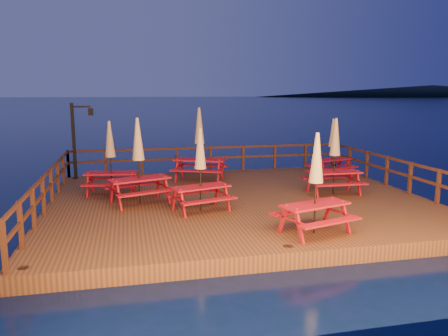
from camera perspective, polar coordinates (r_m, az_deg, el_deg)
The scene contains 13 objects.
ground at distance 14.45m, azimuth 1.84°, elevation -5.48°, with size 500.00×500.00×0.00m, color #051331.
deck at distance 14.40m, azimuth 1.85°, elevation -4.72°, with size 12.00×10.00×0.40m, color #482C17.
deck_piles at distance 14.54m, azimuth 1.84°, elevation -6.62°, with size 11.44×9.44×1.40m.
railing at distance 15.88m, azimuth 0.28°, elevation 0.25°, with size 11.80×9.75×1.10m.
lamp_post at distance 18.21m, azimuth -18.58°, elevation 4.27°, with size 0.85×0.18×3.00m.
headland_right at distance 307.90m, azimuth 25.56°, elevation 9.09°, with size 230.40×86.40×7.00m, color black.
picnic_table_0 at distance 15.17m, azimuth -14.61°, elevation 1.47°, with size 1.93×1.67×2.48m.
picnic_table_1 at distance 13.67m, azimuth -11.11°, elevation 1.09°, with size 2.26×2.06×2.67m.
picnic_table_2 at distance 18.37m, azimuth 13.98°, elevation 2.75°, with size 1.95×1.75×2.36m.
picnic_table_3 at distance 12.63m, azimuth -3.11°, elevation -0.02°, with size 2.04×1.83×2.44m.
picnic_table_4 at distance 10.82m, azimuth 11.90°, elevation -1.78°, with size 2.08×1.87×2.50m.
picnic_table_5 at distance 16.91m, azimuth -3.23°, elevation 3.27°, with size 2.45×2.26×2.83m.
picnic_table_6 at distance 15.16m, azimuth 14.27°, elevation 1.67°, with size 1.87×1.57×2.58m.
Camera 1 is at (-3.47, -13.48, 3.89)m, focal length 35.00 mm.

